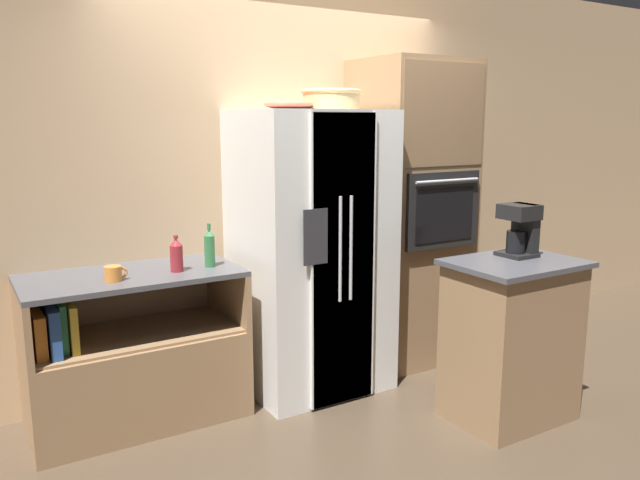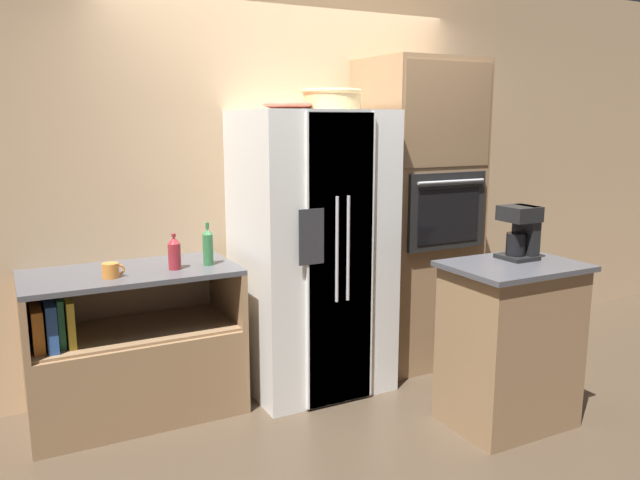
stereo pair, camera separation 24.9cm
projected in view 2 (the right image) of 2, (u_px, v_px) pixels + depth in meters
The scene contains 12 objects.
ground_plane at pixel (321, 385), 4.18m from camera, with size 20.00×20.00×0.00m, color #4C3D2D.
wall_back at pixel (288, 171), 4.35m from camera, with size 12.00×0.06×2.80m.
counter_left at pixel (133, 363), 3.71m from camera, with size 1.21×0.63×0.89m.
refrigerator at pixel (312, 252), 4.06m from camera, with size 0.89×0.81×1.81m.
wall_oven at pixel (416, 214), 4.48m from camera, with size 0.75×0.72×2.16m.
island_counter at pixel (509, 344), 3.58m from camera, with size 0.74×0.55×0.96m.
wicker_basket at pixel (332, 99), 3.88m from camera, with size 0.38×0.38×0.13m.
fruit_bowl at pixel (287, 104), 3.73m from camera, with size 0.30×0.30×0.06m.
bottle_tall at pixel (174, 253), 3.63m from camera, with size 0.07×0.07×0.21m.
bottle_short at pixel (208, 246), 3.73m from camera, with size 0.06×0.06×0.26m.
mug at pixel (111, 270), 3.44m from camera, with size 0.12×0.09×0.08m.
coffee_maker at pixel (521, 230), 3.58m from camera, with size 0.19×0.19×0.31m.
Camera 2 is at (-1.81, -3.48, 1.75)m, focal length 35.00 mm.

